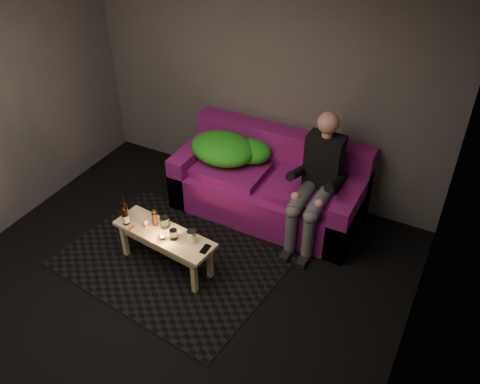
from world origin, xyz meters
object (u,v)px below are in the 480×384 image
at_px(sofa, 270,186).
at_px(beer_bottle_b, 125,215).
at_px(person, 317,179).
at_px(coffee_table, 165,239).
at_px(steel_cup, 192,236).
at_px(beer_bottle_a, 124,209).

xyz_separation_m(sofa, beer_bottle_b, (-0.88, -1.30, 0.20)).
distance_m(person, coffee_table, 1.55).
bearing_deg(person, coffee_table, -134.14).
xyz_separation_m(sofa, steel_cup, (-0.21, -1.22, 0.16)).
bearing_deg(steel_cup, beer_bottle_a, 180.00).
bearing_deg(sofa, person, -16.04).
distance_m(sofa, coffee_table, 1.34).
distance_m(person, beer_bottle_b, 1.84).
height_order(coffee_table, steel_cup, steel_cup).
xyz_separation_m(beer_bottle_a, beer_bottle_b, (0.06, -0.07, -0.00)).
bearing_deg(beer_bottle_a, beer_bottle_b, -48.60).
distance_m(sofa, person, 0.69).
height_order(sofa, coffee_table, sofa).
xyz_separation_m(sofa, coffee_table, (-0.50, -1.24, 0.03)).
relative_size(person, beer_bottle_a, 5.05).
bearing_deg(steel_cup, person, 54.33).
bearing_deg(beer_bottle_b, steel_cup, 6.07).
relative_size(coffee_table, steel_cup, 8.75).
bearing_deg(steel_cup, sofa, 80.37).
xyz_separation_m(coffee_table, beer_bottle_a, (-0.45, 0.02, 0.17)).
bearing_deg(coffee_table, steel_cup, 3.99).
relative_size(coffee_table, beer_bottle_b, 4.01).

